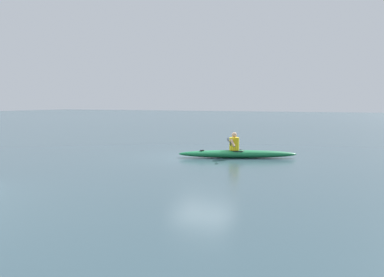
% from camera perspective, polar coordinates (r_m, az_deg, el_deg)
% --- Properties ---
extents(ground_plane, '(160.00, 160.00, 0.00)m').
position_cam_1_polar(ground_plane, '(17.44, 1.50, -2.54)').
color(ground_plane, '#334C56').
extents(kayak, '(4.61, 2.50, 0.31)m').
position_cam_1_polar(kayak, '(17.36, 6.11, -2.07)').
color(kayak, '#19723F').
rests_on(kayak, ground).
extents(kayaker, '(1.00, 2.17, 0.73)m').
position_cam_1_polar(kayaker, '(17.30, 5.62, -0.57)').
color(kayaker, yellow).
rests_on(kayaker, kayak).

